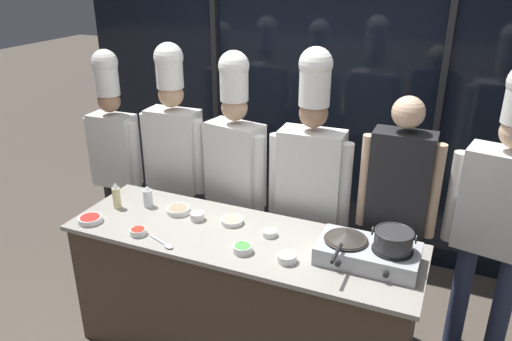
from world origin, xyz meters
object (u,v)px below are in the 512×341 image
at_px(prep_bowl_garlic, 270,233).
at_px(chef_line, 235,162).
at_px(chef_sous, 174,147).
at_px(chef_pastry, 311,173).
at_px(prep_bowl_mushrooms, 178,210).
at_px(prep_bowl_bell_pepper, 90,219).
at_px(portable_stove, 368,253).
at_px(frying_pan, 346,236).
at_px(person_guest, 398,198).
at_px(squeeze_bottle_oil, 116,196).
at_px(chef_apprentice, 501,204).
at_px(prep_bowl_onion, 287,257).
at_px(serving_spoon_slotted, 165,244).
at_px(prep_bowl_scallions, 243,248).
at_px(stock_pot, 394,240).
at_px(chef_head, 114,145).
at_px(prep_bowl_ginger, 232,221).
at_px(squeeze_bottle_clear, 148,197).
at_px(prep_bowl_chili_flakes, 138,231).
at_px(prep_bowl_rice, 197,216).

xyz_separation_m(prep_bowl_garlic, chef_line, (-0.49, 0.53, 0.20)).
height_order(chef_sous, chef_pastry, chef_pastry).
bearing_deg(prep_bowl_mushrooms, prep_bowl_bell_pepper, -143.58).
height_order(portable_stove, prep_bowl_mushrooms, portable_stove).
bearing_deg(frying_pan, person_guest, 70.50).
relative_size(squeeze_bottle_oil, chef_apprentice, 0.10).
bearing_deg(prep_bowl_onion, serving_spoon_slotted, -170.24).
distance_m(portable_stove, prep_bowl_garlic, 0.63).
bearing_deg(prep_bowl_scallions, chef_sous, 139.56).
distance_m(stock_pot, chef_head, 2.44).
height_order(prep_bowl_ginger, chef_pastry, chef_pastry).
relative_size(prep_bowl_mushrooms, chef_line, 0.08).
height_order(squeeze_bottle_clear, prep_bowl_onion, squeeze_bottle_clear).
distance_m(stock_pot, squeeze_bottle_clear, 1.70).
bearing_deg(chef_line, prep_bowl_scallions, 129.01).
bearing_deg(prep_bowl_ginger, prep_bowl_mushrooms, -178.48).
distance_m(chef_head, chef_line, 1.12).
bearing_deg(stock_pot, chef_head, 165.76).
height_order(prep_bowl_bell_pepper, chef_line, chef_line).
relative_size(stock_pot, chef_pastry, 0.12).
xyz_separation_m(squeeze_bottle_oil, chef_apprentice, (2.43, 0.63, 0.13)).
bearing_deg(portable_stove, prep_bowl_ginger, 173.67).
xyz_separation_m(prep_bowl_chili_flakes, prep_bowl_rice, (0.25, 0.32, 0.01)).
distance_m(portable_stove, prep_bowl_ginger, 0.92).
bearing_deg(prep_bowl_garlic, portable_stove, -4.57).
distance_m(prep_bowl_bell_pepper, chef_sous, 0.93).
bearing_deg(stock_pot, squeeze_bottle_clear, 176.96).
distance_m(prep_bowl_bell_pepper, chef_line, 1.09).
bearing_deg(prep_bowl_rice, stock_pot, -2.39).
bearing_deg(person_guest, squeeze_bottle_oil, 17.48).
distance_m(chef_line, person_guest, 1.19).
height_order(serving_spoon_slotted, chef_line, chef_line).
height_order(prep_bowl_ginger, prep_bowl_garlic, prep_bowl_garlic).
bearing_deg(chef_line, squeeze_bottle_oil, 54.13).
xyz_separation_m(prep_bowl_ginger, chef_pastry, (0.38, 0.46, 0.22)).
xyz_separation_m(portable_stove, prep_bowl_scallions, (-0.70, -0.19, -0.03)).
xyz_separation_m(prep_bowl_mushrooms, prep_bowl_rice, (0.17, -0.04, 0.01)).
height_order(prep_bowl_scallions, chef_sous, chef_sous).
xyz_separation_m(prep_bowl_bell_pepper, prep_bowl_onion, (1.36, 0.07, 0.01)).
bearing_deg(squeeze_bottle_oil, chef_line, 43.30).
bearing_deg(frying_pan, stock_pot, 1.05).
distance_m(prep_bowl_onion, person_guest, 0.91).
bearing_deg(serving_spoon_slotted, squeeze_bottle_oil, 153.16).
distance_m(prep_bowl_chili_flakes, prep_bowl_ginger, 0.61).
xyz_separation_m(frying_pan, stock_pot, (0.26, 0.00, 0.04)).
height_order(prep_bowl_scallions, chef_pastry, chef_pastry).
distance_m(prep_bowl_onion, chef_pastry, 0.78).
xyz_separation_m(squeeze_bottle_oil, chef_head, (-0.49, 0.61, 0.10)).
distance_m(prep_bowl_ginger, chef_apprentice, 1.69).
bearing_deg(serving_spoon_slotted, prep_bowl_garlic, 33.53).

